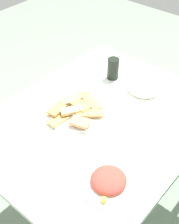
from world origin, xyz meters
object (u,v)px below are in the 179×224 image
Objects in this scene: pide_platter at (76,111)px; fork at (84,72)px; salad_plate_greens at (108,181)px; salad_plate_rice at (143,90)px; dining_table at (99,131)px; spoon at (89,74)px; soda_can at (113,69)px; paper_napkin at (87,74)px.

fork is (-0.30, -0.20, -0.01)m from pide_platter.
salad_plate_greens is at bearing 52.52° from fork.
dining_table is at bearing -7.89° from salad_plate_rice.
pide_platter reaches higher than fork.
salad_plate_rice is 0.33m from spoon.
salad_plate_rice is 1.81× the size of soda_can.
soda_can is (-0.32, -0.16, 0.14)m from dining_table.
pide_platter is 2.29× the size of paper_napkin.
fork is 1.11× the size of spoon.
salad_plate_greens is 1.48× the size of spoon.
paper_napkin is (0.06, -0.34, -0.02)m from salad_plate_rice.
pide_platter is at bearing 7.45° from soda_can.
fork reaches higher than dining_table.
pide_platter is 1.94× the size of spoon.
spoon reaches higher than paper_napkin.
soda_can is at bearing -144.14° from salad_plate_greens.
dining_table is 6.53× the size of fork.
pide_platter reaches higher than spoon.
paper_napkin is 0.02m from fork.
salad_plate_rice is at bearing -159.31° from salad_plate_greens.
fork is (-0.25, -0.32, 0.09)m from dining_table.
salad_plate_rice is (-0.36, 0.16, 0.00)m from pide_platter.
dining_table is at bearing 49.74° from paper_napkin.
spoon is (0.07, -0.12, -0.06)m from soda_can.
dining_table is 7.23× the size of spoon.
spoon is (0.06, -0.33, -0.01)m from salad_plate_rice.
salad_plate_rice reaches higher than fork.
soda_can reaches higher than paper_napkin.
salad_plate_rice is at bearing 104.27° from fork.
salad_plate_greens is at bearing 35.86° from soda_can.
salad_plate_greens is at bearing 46.96° from paper_napkin.
salad_plate_greens is 1.33× the size of fork.
soda_can is 0.69× the size of fork.
spoon is at bearing -150.92° from pide_platter.
salad_plate_rice is at bearing 172.11° from dining_table.
soda_can is (-0.37, -0.05, 0.05)m from pide_platter.
fork and spoon have the same top height.
dining_table is 0.42m from fork.
dining_table is at bearing 56.04° from fork.
soda_can reaches higher than dining_table.
dining_table is at bearing 110.80° from pide_platter.
salad_plate_greens is 0.63m from salad_plate_rice.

